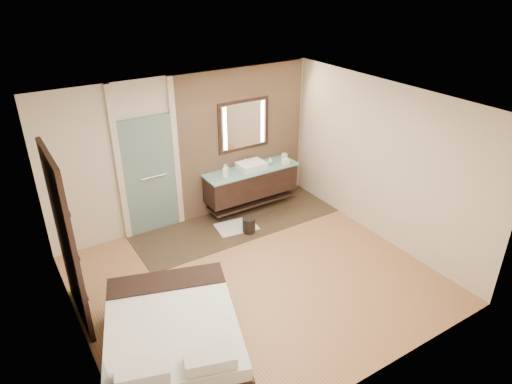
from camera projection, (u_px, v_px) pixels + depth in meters
floor at (256, 279)px, 6.96m from camera, size 5.00×5.00×0.00m
tile_strip at (237, 223)px, 8.45m from camera, size 3.80×1.30×0.01m
stone_wall at (242, 140)px, 8.54m from camera, size 2.60×0.08×2.70m
vanity at (251, 182)px, 8.67m from camera, size 1.85×0.55×0.88m
mirror_unit at (244, 125)px, 8.36m from camera, size 1.06×0.04×0.96m
frosted_door at (149, 171)px, 7.75m from camera, size 1.10×0.12×2.70m
shoji_partition at (66, 240)px, 5.71m from camera, size 0.06×1.20×2.40m
bed at (173, 338)px, 5.45m from camera, size 2.07×2.32×0.75m
bath_mat at (237, 227)px, 8.29m from camera, size 0.78×0.60×0.02m
waste_bin at (249, 225)px, 8.10m from camera, size 0.25×0.25×0.28m
tissue_box at (286, 161)px, 8.71m from camera, size 0.12×0.12×0.10m
soap_bottle_a at (225, 171)px, 8.13m from camera, size 0.12×0.12×0.24m
soap_bottle_b at (226, 169)px, 8.33m from camera, size 0.08×0.08×0.17m
soap_bottle_c at (270, 160)px, 8.71m from camera, size 0.12×0.12×0.14m
cup at (284, 156)px, 8.96m from camera, size 0.14×0.14×0.10m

